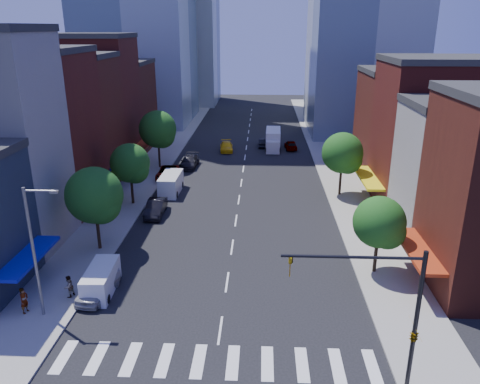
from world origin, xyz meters
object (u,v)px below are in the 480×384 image
(box_truck, at_px, (273,140))
(parked_car_rear, at_px, (189,162))
(parked_car_front, at_px, (98,286))
(pedestrian_near, at_px, (24,300))
(parked_car_second, at_px, (156,208))
(parked_car_third, at_px, (168,173))
(cargo_van_far, at_px, (171,184))
(traffic_car_far, at_px, (291,145))
(pedestrian_far, at_px, (69,287))
(taxi, at_px, (226,147))
(traffic_car_oncoming, at_px, (263,143))
(cargo_van_near, at_px, (101,281))

(box_truck, bearing_deg, parked_car_rear, -136.01)
(parked_car_front, distance_m, pedestrian_near, 4.87)
(parked_car_second, distance_m, parked_car_third, 12.27)
(cargo_van_far, relative_size, traffic_car_far, 1.24)
(pedestrian_far, bearing_deg, parked_car_second, -167.20)
(traffic_car_far, bearing_deg, taxi, 4.06)
(pedestrian_near, bearing_deg, parked_car_second, -4.44)
(parked_car_rear, distance_m, traffic_car_oncoming, 15.84)
(parked_car_rear, bearing_deg, parked_car_second, -89.85)
(parked_car_third, bearing_deg, box_truck, 47.89)
(box_truck, relative_size, pedestrian_near, 4.05)
(cargo_van_far, bearing_deg, traffic_car_far, 55.42)
(taxi, xyz_separation_m, traffic_car_oncoming, (5.67, 3.11, -0.04))
(pedestrian_far, bearing_deg, cargo_van_near, 136.77)
(cargo_van_far, bearing_deg, pedestrian_near, -101.12)
(parked_car_second, distance_m, pedestrian_near, 18.64)
(parked_car_third, bearing_deg, parked_car_second, -86.18)
(parked_car_third, height_order, traffic_car_oncoming, parked_car_third)
(parked_car_second, bearing_deg, taxi, 77.35)
(traffic_car_oncoming, height_order, pedestrian_far, pedestrian_far)
(cargo_van_near, height_order, traffic_car_far, cargo_van_near)
(cargo_van_far, relative_size, taxi, 1.11)
(box_truck, bearing_deg, parked_car_front, -105.51)
(cargo_van_far, height_order, traffic_car_oncoming, cargo_van_far)
(parked_car_rear, xyz_separation_m, box_truck, (11.75, 10.77, 0.64))
(parked_car_second, relative_size, traffic_car_oncoming, 1.21)
(box_truck, bearing_deg, cargo_van_near, -105.60)
(box_truck, xyz_separation_m, pedestrian_far, (-15.32, -44.24, -0.45))
(parked_car_second, height_order, box_truck, box_truck)
(cargo_van_far, bearing_deg, parked_car_front, -91.95)
(parked_car_rear, xyz_separation_m, pedestrian_far, (-3.57, -33.47, 0.19))
(parked_car_second, bearing_deg, traffic_car_oncoming, 68.35)
(cargo_van_far, distance_m, box_truck, 24.81)
(cargo_van_near, bearing_deg, cargo_van_far, 84.38)
(parked_car_second, relative_size, parked_car_third, 0.89)
(parked_car_third, distance_m, parked_car_rear, 5.69)
(parked_car_third, xyz_separation_m, traffic_car_oncoming, (12.13, 17.51, -0.10))
(parked_car_third, distance_m, traffic_car_oncoming, 21.30)
(parked_car_front, bearing_deg, parked_car_second, 94.19)
(parked_car_third, distance_m, pedestrian_far, 28.18)
(traffic_car_far, distance_m, pedestrian_far, 47.57)
(parked_car_third, bearing_deg, taxi, 64.24)
(cargo_van_near, bearing_deg, taxi, 78.80)
(cargo_van_near, bearing_deg, parked_car_rear, 84.27)
(box_truck, relative_size, pedestrian_far, 4.57)
(parked_car_second, distance_m, taxi, 27.13)
(traffic_car_oncoming, height_order, box_truck, box_truck)
(parked_car_third, height_order, pedestrian_near, pedestrian_near)
(cargo_van_far, bearing_deg, parked_car_rear, 87.81)
(parked_car_rear, distance_m, cargo_van_near, 32.61)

